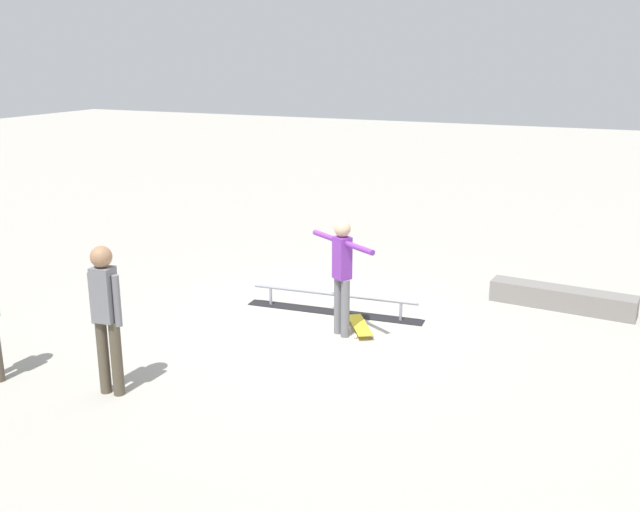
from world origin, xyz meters
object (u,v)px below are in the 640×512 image
skate_ledge (562,298)px  skater_main (342,270)px  grind_rail (334,304)px  bystander_grey_shirt (106,312)px  skateboard_main (360,325)px

skate_ledge → skater_main: 3.57m
grind_rail → skater_main: bearing=115.3°
skate_ledge → bystander_grey_shirt: 6.62m
skate_ledge → bystander_grey_shirt: size_ratio=1.22×
grind_rail → skateboard_main: size_ratio=3.44×
skater_main → skateboard_main: size_ratio=2.04×
grind_rail → skater_main: 1.17m
grind_rail → skate_ledge: (-3.05, -1.55, 0.03)m
bystander_grey_shirt → skater_main: bearing=-128.0°
grind_rail → skate_ledge: skate_ledge is taller
skater_main → bystander_grey_shirt: 3.15m
grind_rail → skate_ledge: size_ratio=1.28×
skate_ledge → bystander_grey_shirt: (4.32, 4.94, 0.81)m
grind_rail → skater_main: (-0.43, 0.74, 0.79)m
skate_ledge → skateboard_main: (2.45, 2.05, -0.09)m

